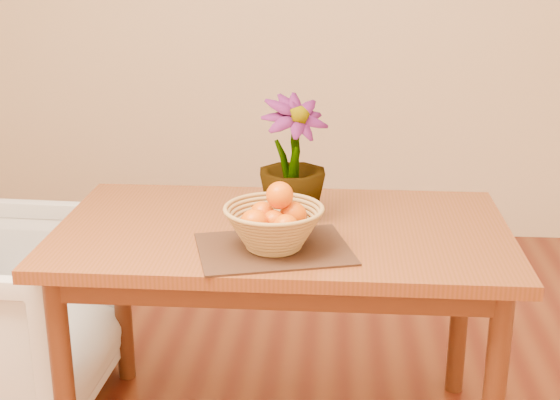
{
  "coord_description": "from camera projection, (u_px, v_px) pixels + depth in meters",
  "views": [
    {
      "loc": [
        0.16,
        -1.96,
        1.59
      ],
      "look_at": [
        0.0,
        0.14,
        0.89
      ],
      "focal_mm": 50.0,
      "sensor_mm": 36.0,
      "label": 1
    }
  ],
  "objects": [
    {
      "name": "table",
      "position": [
        282.0,
        253.0,
        2.44
      ],
      "size": [
        1.4,
        0.8,
        0.75
      ],
      "color": "brown",
      "rests_on": "floor"
    },
    {
      "name": "placemat",
      "position": [
        274.0,
        249.0,
        2.23
      ],
      "size": [
        0.5,
        0.42,
        0.01
      ],
      "primitive_type": "cube",
      "rotation": [
        0.0,
        0.0,
        0.26
      ],
      "color": "#381F14",
      "rests_on": "table"
    },
    {
      "name": "wicker_basket",
      "position": [
        274.0,
        229.0,
        2.21
      ],
      "size": [
        0.29,
        0.29,
        0.12
      ],
      "color": "#A77F45",
      "rests_on": "placemat"
    },
    {
      "name": "orange_pile",
      "position": [
        275.0,
        215.0,
        2.2
      ],
      "size": [
        0.18,
        0.18,
        0.14
      ],
      "rotation": [
        0.0,
        0.0,
        0.01
      ],
      "color": "#D75403",
      "rests_on": "wicker_basket"
    },
    {
      "name": "potted_plant",
      "position": [
        292.0,
        159.0,
        2.43
      ],
      "size": [
        0.3,
        0.3,
        0.39
      ],
      "primitive_type": "imported",
      "rotation": [
        0.0,
        0.0,
        0.59
      ],
      "color": "#1B4B15",
      "rests_on": "table"
    }
  ]
}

